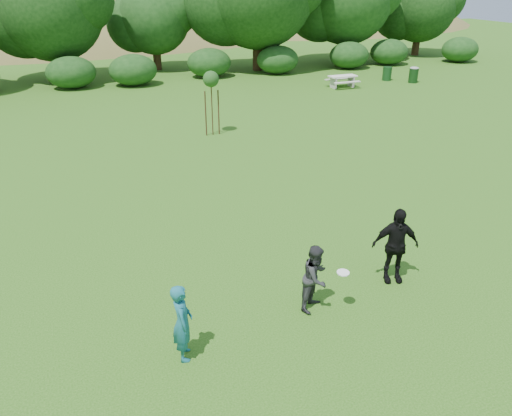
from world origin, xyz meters
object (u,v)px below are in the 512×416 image
(player_grey, at_px, (316,277))
(picnic_table, at_px, (343,79))
(player_black, at_px, (395,245))
(trash_can_near, at_px, (387,74))
(player_teal, at_px, (182,322))
(sapling, at_px, (211,81))
(trash_can_lidded, at_px, (414,74))

(player_grey, xyz_separation_m, picnic_table, (12.51, 20.12, -0.24))
(player_black, bearing_deg, trash_can_near, 73.46)
(player_black, height_order, picnic_table, player_black)
(player_teal, relative_size, player_grey, 1.05)
(player_grey, height_order, picnic_table, player_grey)
(player_grey, bearing_deg, trash_can_near, 15.43)
(picnic_table, bearing_deg, player_grey, -121.86)
(player_grey, xyz_separation_m, trash_can_near, (16.57, 21.08, -0.31))
(player_grey, relative_size, sapling, 0.53)
(player_grey, distance_m, sapling, 13.45)
(player_black, bearing_deg, trash_can_lidded, 69.53)
(player_grey, distance_m, player_black, 2.24)
(player_grey, distance_m, trash_can_near, 26.81)
(sapling, bearing_deg, trash_can_near, 27.88)
(trash_can_near, height_order, picnic_table, trash_can_near)
(player_black, bearing_deg, picnic_table, 80.65)
(player_teal, bearing_deg, sapling, -9.64)
(player_teal, distance_m, player_black, 5.31)
(player_grey, bearing_deg, sapling, 46.13)
(player_grey, height_order, player_black, player_black)
(sapling, bearing_deg, picnic_table, 32.58)
(trash_can_near, bearing_deg, sapling, -152.12)
(trash_can_near, bearing_deg, player_black, -124.62)
(picnic_table, bearing_deg, trash_can_near, 13.31)
(player_black, relative_size, trash_can_lidded, 1.78)
(sapling, distance_m, picnic_table, 12.93)
(player_teal, bearing_deg, trash_can_lidded, -36.20)
(trash_can_near, relative_size, trash_can_lidded, 0.86)
(trash_can_near, relative_size, sapling, 0.32)
(player_teal, xyz_separation_m, trash_can_near, (19.60, 21.56, -0.35))
(trash_can_near, bearing_deg, trash_can_lidded, -47.73)
(player_black, distance_m, picnic_table, 22.35)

